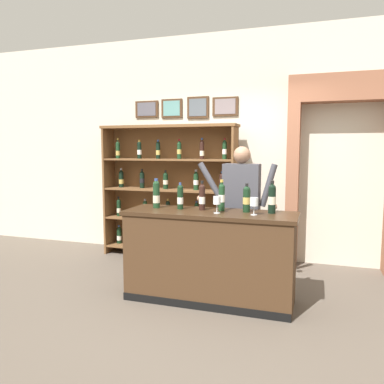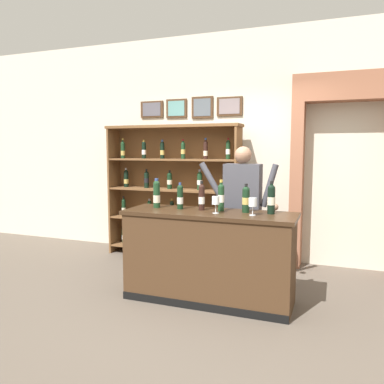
% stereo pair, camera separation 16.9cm
% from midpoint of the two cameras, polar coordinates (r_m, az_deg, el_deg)
% --- Properties ---
extents(ground_plane, '(14.00, 14.00, 0.02)m').
position_cam_midpoint_polar(ground_plane, '(4.31, -0.42, -15.67)').
color(ground_plane, brown).
extents(back_wall, '(12.00, 0.19, 3.29)m').
position_cam_midpoint_polar(back_wall, '(5.74, 5.42, 6.76)').
color(back_wall, beige).
rests_on(back_wall, ground).
extents(wine_shelf, '(2.05, 0.37, 1.95)m').
position_cam_midpoint_polar(wine_shelf, '(5.68, -4.22, 0.46)').
color(wine_shelf, brown).
rests_on(wine_shelf, ground).
extents(archway_doorway, '(1.41, 0.45, 2.57)m').
position_cam_midpoint_polar(archway_doorway, '(5.47, 20.63, 4.59)').
color(archway_doorway, '#935B42').
rests_on(archway_doorway, ground).
extents(tasting_counter, '(1.81, 0.60, 0.96)m').
position_cam_midpoint_polar(tasting_counter, '(4.11, 1.44, -9.56)').
color(tasting_counter, '#422B19').
rests_on(tasting_counter, ground).
extents(shopkeeper, '(0.96, 0.22, 1.64)m').
position_cam_midpoint_polar(shopkeeper, '(4.50, 6.27, -1.24)').
color(shopkeeper, '#2D3347').
rests_on(shopkeeper, ground).
extents(tasting_bottle_brunello, '(0.08, 0.08, 0.33)m').
position_cam_midpoint_polar(tasting_bottle_brunello, '(4.26, -6.47, -0.31)').
color(tasting_bottle_brunello, '#19381E').
rests_on(tasting_bottle_brunello, tasting_counter).
extents(tasting_bottle_vin_santo, '(0.07, 0.07, 0.29)m').
position_cam_midpoint_polar(tasting_bottle_vin_santo, '(4.16, -2.92, -0.73)').
color(tasting_bottle_vin_santo, black).
rests_on(tasting_bottle_vin_santo, tasting_counter).
extents(tasting_bottle_riserva, '(0.07, 0.07, 0.32)m').
position_cam_midpoint_polar(tasting_bottle_riserva, '(4.09, 0.33, -0.71)').
color(tasting_bottle_riserva, black).
rests_on(tasting_bottle_riserva, tasting_counter).
extents(tasting_bottle_bianco, '(0.07, 0.07, 0.33)m').
position_cam_midpoint_polar(tasting_bottle_bianco, '(4.04, 3.25, -0.64)').
color(tasting_bottle_bianco, '#19381E').
rests_on(tasting_bottle_bianco, tasting_counter).
extents(tasting_bottle_rosso, '(0.08, 0.08, 0.30)m').
position_cam_midpoint_polar(tasting_bottle_rosso, '(3.98, 6.95, -0.97)').
color(tasting_bottle_rosso, black).
rests_on(tasting_bottle_rosso, tasting_counter).
extents(tasting_bottle_prosecco, '(0.08, 0.08, 0.34)m').
position_cam_midpoint_polar(tasting_bottle_prosecco, '(3.94, 10.65, -0.88)').
color(tasting_bottle_prosecco, black).
rests_on(tasting_bottle_prosecco, tasting_counter).
extents(wine_glass_left, '(0.08, 0.08, 0.18)m').
position_cam_midpoint_polar(wine_glass_left, '(3.89, 2.50, -1.33)').
color(wine_glass_left, silver).
rests_on(wine_glass_left, tasting_counter).
extents(wine_glass_spare, '(0.08, 0.08, 0.18)m').
position_cam_midpoint_polar(wine_glass_spare, '(3.82, 7.99, -1.59)').
color(wine_glass_spare, silver).
rests_on(wine_glass_spare, tasting_counter).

